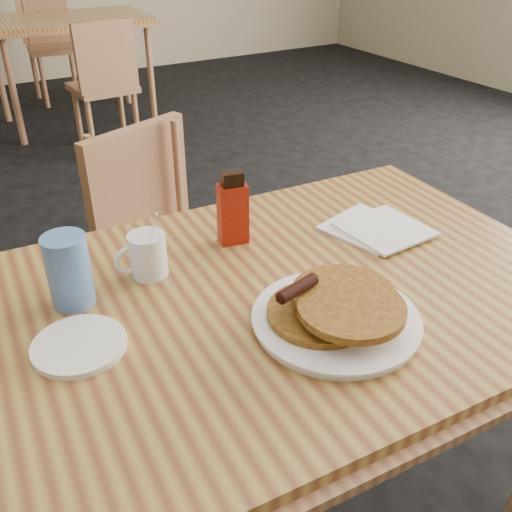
{
  "coord_description": "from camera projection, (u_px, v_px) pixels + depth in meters",
  "views": [
    {
      "loc": [
        -0.53,
        -0.81,
        1.39
      ],
      "look_at": [
        -0.04,
        0.03,
        0.8
      ],
      "focal_mm": 40.0,
      "sensor_mm": 36.0,
      "label": 1
    }
  ],
  "objects": [
    {
      "name": "chair_neighbor_near",
      "position": [
        104.0,
        76.0,
        3.6
      ],
      "size": [
        0.4,
        0.4,
        0.84
      ],
      "rotation": [
        0.0,
        0.0,
        0.06
      ],
      "color": "tan",
      "rests_on": "floor"
    },
    {
      "name": "blue_tumbler",
      "position": [
        69.0,
        271.0,
        1.06
      ],
      "size": [
        0.08,
        0.08,
        0.14
      ],
      "primitive_type": "cylinder",
      "rotation": [
        0.0,
        0.0,
        0.02
      ],
      "color": "#5782CC",
      "rests_on": "main_table"
    },
    {
      "name": "coffee_mug",
      "position": [
        147.0,
        254.0,
        1.15
      ],
      "size": [
        0.11,
        0.08,
        0.14
      ],
      "rotation": [
        0.0,
        0.0,
        -0.07
      ],
      "color": "white",
      "rests_on": "main_table"
    },
    {
      "name": "napkin_stack",
      "position": [
        377.0,
        228.0,
        1.33
      ],
      "size": [
        0.22,
        0.24,
        0.01
      ],
      "rotation": [
        0.0,
        0.0,
        0.27
      ],
      "color": "white",
      "rests_on": "main_table"
    },
    {
      "name": "chair_main_far",
      "position": [
        153.0,
        240.0,
        1.8
      ],
      "size": [
        0.49,
        0.5,
        0.84
      ],
      "rotation": [
        0.0,
        0.0,
        0.36
      ],
      "color": "tan",
      "rests_on": "floor"
    },
    {
      "name": "chair_neighbor_far",
      "position": [
        49.0,
        34.0,
        4.68
      ],
      "size": [
        0.44,
        0.44,
        0.88
      ],
      "rotation": [
        0.0,
        0.0,
        -0.11
      ],
      "color": "tan",
      "rests_on": "floor"
    },
    {
      "name": "neighbor_table",
      "position": [
        66.0,
        24.0,
        4.02
      ],
      "size": [
        1.21,
        0.86,
        0.75
      ],
      "rotation": [
        0.0,
        0.0,
        -0.06
      ],
      "color": "#AE883D",
      "rests_on": "floor"
    },
    {
      "name": "side_saucer",
      "position": [
        79.0,
        345.0,
        0.97
      ],
      "size": [
        0.17,
        0.17,
        0.01
      ],
      "primitive_type": "cylinder",
      "rotation": [
        0.0,
        0.0,
        -0.06
      ],
      "color": "white",
      "rests_on": "main_table"
    },
    {
      "name": "syrup_bottle",
      "position": [
        233.0,
        210.0,
        1.25
      ],
      "size": [
        0.07,
        0.05,
        0.17
      ],
      "rotation": [
        0.0,
        0.0,
        -0.19
      ],
      "color": "maroon",
      "rests_on": "main_table"
    },
    {
      "name": "main_table",
      "position": [
        278.0,
        306.0,
        1.15
      ],
      "size": [
        1.3,
        0.91,
        0.75
      ],
      "rotation": [
        0.0,
        0.0,
        -0.05
      ],
      "color": "#AE883D",
      "rests_on": "floor"
    },
    {
      "name": "floor",
      "position": [
        274.0,
        509.0,
        1.55
      ],
      "size": [
        10.0,
        10.0,
        0.0
      ],
      "primitive_type": "plane",
      "color": "black",
      "rests_on": "ground"
    },
    {
      "name": "pancake_plate",
      "position": [
        336.0,
        313.0,
        1.02
      ],
      "size": [
        0.31,
        0.31,
        0.09
      ],
      "rotation": [
        0.0,
        0.0,
        -0.18
      ],
      "color": "white",
      "rests_on": "main_table"
    }
  ]
}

